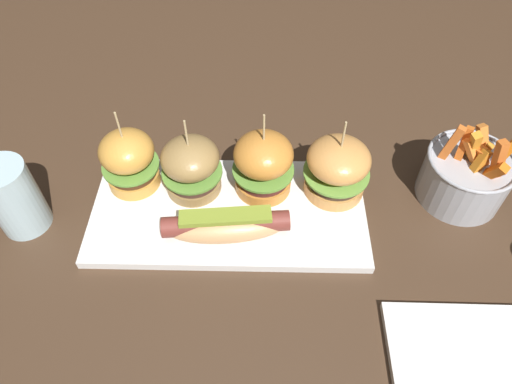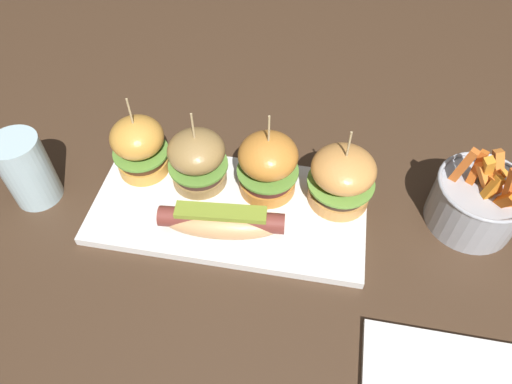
% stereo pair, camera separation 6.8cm
% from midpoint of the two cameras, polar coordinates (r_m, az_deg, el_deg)
% --- Properties ---
extents(ground_plane, '(3.00, 3.00, 0.00)m').
position_cam_midpoint_polar(ground_plane, '(0.72, -0.57, -2.46)').
color(ground_plane, '#422D1E').
extents(platter_main, '(0.42, 0.20, 0.01)m').
position_cam_midpoint_polar(platter_main, '(0.72, -0.58, -2.12)').
color(platter_main, white).
rests_on(platter_main, ground).
extents(hot_dog, '(0.18, 0.07, 0.05)m').
position_cam_midpoint_polar(hot_dog, '(0.67, -1.21, -3.79)').
color(hot_dog, tan).
rests_on(hot_dog, platter_main).
extents(slider_far_left, '(0.09, 0.09, 0.14)m').
position_cam_midpoint_polar(slider_far_left, '(0.74, -11.62, 5.36)').
color(slider_far_left, gold).
rests_on(slider_far_left, platter_main).
extents(slider_center_left, '(0.09, 0.09, 0.14)m').
position_cam_midpoint_polar(slider_center_left, '(0.71, -4.52, 3.88)').
color(slider_center_left, '#9A7844').
rests_on(slider_center_left, platter_main).
extents(slider_center_right, '(0.09, 0.09, 0.15)m').
position_cam_midpoint_polar(slider_center_right, '(0.70, 4.25, 3.19)').
color(slider_center_right, '#CC7F32').
rests_on(slider_center_right, platter_main).
extents(slider_far_right, '(0.10, 0.10, 0.14)m').
position_cam_midpoint_polar(slider_far_right, '(0.70, 13.22, 1.55)').
color(slider_far_right, '#D39049').
rests_on(slider_far_right, platter_main).
extents(fries_bucket, '(0.13, 0.13, 0.14)m').
position_cam_midpoint_polar(fries_bucket, '(0.77, 27.84, -1.17)').
color(fries_bucket, '#A8AAB2').
rests_on(fries_bucket, ground).
extents(water_glass, '(0.07, 0.07, 0.12)m').
position_cam_midpoint_polar(water_glass, '(0.77, -24.09, 2.36)').
color(water_glass, silver).
rests_on(water_glass, ground).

